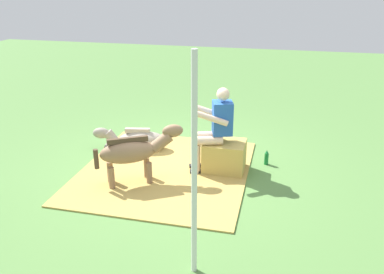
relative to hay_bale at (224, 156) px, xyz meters
name	(u,v)px	position (x,y,z in m)	size (l,w,h in m)	color
ground_plane	(177,168)	(0.77, 0.09, -0.25)	(24.00, 24.00, 0.00)	#568442
hay_patch	(165,170)	(0.93, 0.24, -0.24)	(2.64, 2.90, 0.02)	tan
hay_bale	(224,156)	(0.00, 0.00, 0.00)	(0.65, 0.52, 0.50)	tan
person_seated	(215,126)	(0.16, 0.03, 0.52)	(0.72, 0.54, 1.38)	beige
pony_standing	(134,151)	(1.24, 0.72, 0.27)	(1.21, 0.84, 0.88)	#8C6B4C
pony_lying	(137,140)	(1.66, -0.45, -0.06)	(1.36, 0.56, 0.42)	gray
soda_bottle	(266,157)	(-0.65, -0.39, -0.13)	(0.07, 0.07, 0.26)	#197233
tent_pole_left	(194,172)	(-0.07, 2.43, 0.93)	(0.06, 0.06, 2.36)	silver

